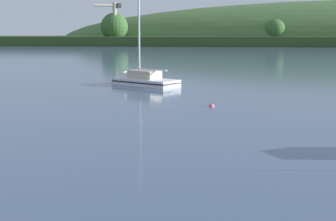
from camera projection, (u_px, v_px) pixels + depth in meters
The scene contains 3 objects.
dockside_crane at pixel (114, 25), 220.57m from camera, with size 11.23×8.55×19.24m.
sailboat_near_mooring at pixel (139, 83), 57.53m from camera, with size 9.43×6.85×15.50m.
mooring_buoy_midchannel at pixel (211, 106), 40.92m from camera, with size 0.49×0.49×0.57m.
Camera 1 is at (7.99, 11.56, 6.19)m, focal length 52.17 mm.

